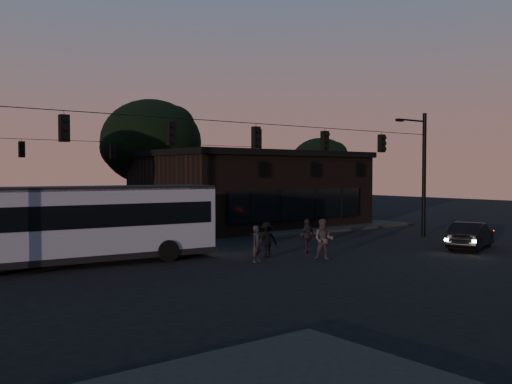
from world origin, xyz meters
TOP-DOWN VIEW (x-y plane):
  - ground at (0.00, 0.00)m, footprint 120.00×120.00m
  - sidewalk_far_right at (12.00, 14.00)m, footprint 14.00×10.00m
  - building at (9.00, 15.97)m, footprint 15.40×10.41m
  - tree_behind at (4.00, 22.00)m, footprint 7.60×7.60m
  - tree_right at (18.00, 18.00)m, footprint 5.20×5.20m
  - signal_rig_near at (0.00, 4.00)m, footprint 26.24×0.30m
  - signal_rig_far at (0.00, 20.00)m, footprint 26.24×0.30m
  - bus at (-7.47, 6.67)m, footprint 12.00×3.93m
  - car at (10.10, -0.92)m, footprint 4.44×2.70m
  - pedestrian_a at (-1.16, 2.45)m, footprint 0.66×0.53m
  - pedestrian_b at (1.62, 1.16)m, footprint 1.09×1.13m
  - pedestrian_c at (2.60, 3.26)m, footprint 1.02×0.53m
  - pedestrian_d at (0.16, 3.38)m, footprint 1.16×0.84m

SIDE VIEW (x-z plane):
  - ground at x=0.00m, z-range 0.00..0.00m
  - sidewalk_far_right at x=12.00m, z-range 0.00..0.15m
  - car at x=10.10m, z-range 0.00..1.38m
  - pedestrian_a at x=-1.16m, z-range 0.00..1.60m
  - pedestrian_d at x=0.16m, z-range 0.00..1.61m
  - pedestrian_c at x=2.60m, z-range 0.00..1.66m
  - pedestrian_b at x=1.62m, z-range 0.00..1.83m
  - bus at x=-7.47m, z-range 0.20..3.52m
  - building at x=9.00m, z-range 0.01..5.41m
  - signal_rig_far at x=0.00m, z-range 0.45..7.95m
  - signal_rig_near at x=0.00m, z-range 0.70..8.20m
  - tree_right at x=18.00m, z-range 1.20..8.06m
  - tree_behind at x=4.00m, z-range 1.48..10.91m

